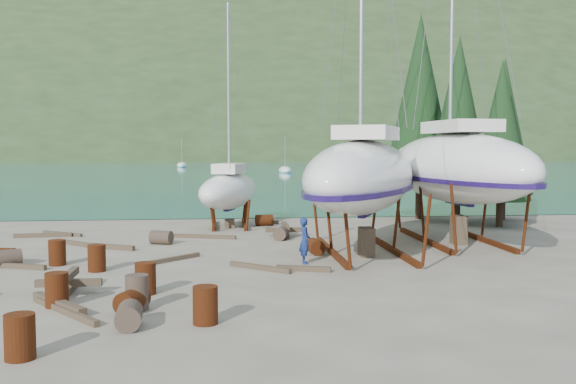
{
  "coord_description": "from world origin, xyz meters",
  "views": [
    {
      "loc": [
        -0.17,
        -21.29,
        4.06
      ],
      "look_at": [
        2.38,
        3.0,
        2.35
      ],
      "focal_mm": 40.0,
      "sensor_mm": 36.0,
      "label": 1
    }
  ],
  "objects": [
    {
      "name": "timber_16",
      "position": [
        -4.26,
        -4.86,
        0.11
      ],
      "size": [
        1.78,
        2.13,
        0.23
      ],
      "primitive_type": "cube",
      "rotation": [
        0.0,
        0.0,
        0.68
      ],
      "color": "brown",
      "rests_on": "ground"
    },
    {
      "name": "drum_7",
      "position": [
        -0.55,
        -6.68,
        0.44
      ],
      "size": [
        0.58,
        0.58,
        0.88
      ],
      "primitive_type": "cylinder",
      "color": "#592C0F",
      "rests_on": "ground"
    },
    {
      "name": "far_house_right",
      "position": [
        30.0,
        190.0,
        2.92
      ],
      "size": [
        6.6,
        5.6,
        5.6
      ],
      "color": "beige",
      "rests_on": "ground"
    },
    {
      "name": "large_sailboat_far",
      "position": [
        9.76,
        5.15,
        3.22
      ],
      "size": [
        4.57,
        12.74,
        19.76
      ],
      "rotation": [
        0.0,
        0.0,
        0.08
      ],
      "color": "white",
      "rests_on": "ground"
    },
    {
      "name": "timber_11",
      "position": [
        -1.84,
        1.73,
        0.08
      ],
      "size": [
        1.75,
        1.79,
        0.15
      ],
      "primitive_type": "cube",
      "rotation": [
        0.0,
        0.0,
        2.37
      ],
      "color": "brown",
      "rests_on": "ground"
    },
    {
      "name": "drum_9",
      "position": [
        -2.67,
        5.75,
        0.29
      ],
      "size": [
        1.03,
        0.85,
        0.58
      ],
      "primitive_type": "cylinder",
      "rotation": [
        1.57,
        0.0,
        1.21
      ],
      "color": "#2D2823",
      "rests_on": "ground"
    },
    {
      "name": "drum_2",
      "position": [
        -7.74,
        1.65,
        0.29
      ],
      "size": [
        0.99,
        0.77,
        0.58
      ],
      "primitive_type": "cylinder",
      "rotation": [
        1.57,
        0.0,
        1.34
      ],
      "color": "#592C0F",
      "rests_on": "ground"
    },
    {
      "name": "ground",
      "position": [
        0.0,
        0.0,
        0.0
      ],
      "size": [
        600.0,
        600.0,
        0.0
      ],
      "primitive_type": "plane",
      "color": "#676051",
      "rests_on": "ground"
    },
    {
      "name": "cypress_near_right",
      "position": [
        12.5,
        12.0,
        5.79
      ],
      "size": [
        3.6,
        3.6,
        10.0
      ],
      "color": "black",
      "rests_on": "ground"
    },
    {
      "name": "timber_2",
      "position": [
        -8.19,
        8.43,
        0.09
      ],
      "size": [
        2.51,
        0.38,
        0.19
      ],
      "primitive_type": "cube",
      "rotation": [
        0.0,
        0.0,
        1.65
      ],
      "color": "brown",
      "rests_on": "ground"
    },
    {
      "name": "timber_6",
      "position": [
        2.33,
        13.17,
        0.1
      ],
      "size": [
        1.06,
        1.85,
        0.19
      ],
      "primitive_type": "cube",
      "rotation": [
        0.0,
        0.0,
        0.47
      ],
      "color": "brown",
      "rests_on": "ground"
    },
    {
      "name": "drum_10",
      "position": [
        -2.27,
        -3.47,
        0.44
      ],
      "size": [
        0.58,
        0.58,
        0.88
      ],
      "primitive_type": "cylinder",
      "color": "#592C0F",
      "rests_on": "ground"
    },
    {
      "name": "drum_3",
      "position": [
        -4.02,
        -8.78,
        0.44
      ],
      "size": [
        0.58,
        0.58,
        0.88
      ],
      "primitive_type": "cylinder",
      "color": "#592C0F",
      "rests_on": "ground"
    },
    {
      "name": "cypress_mid_right",
      "position": [
        14.0,
        10.0,
        4.92
      ],
      "size": [
        3.06,
        3.06,
        8.5
      ],
      "color": "black",
      "rests_on": "ground"
    },
    {
      "name": "timber_pile_fore",
      "position": [
        -4.4,
        -3.17,
        0.3
      ],
      "size": [
        1.8,
        1.8,
        0.6
      ],
      "color": "brown",
      "rests_on": "ground"
    },
    {
      "name": "drum_4",
      "position": [
        2.05,
        11.63,
        0.29
      ],
      "size": [
        0.94,
        0.68,
        0.58
      ],
      "primitive_type": "cylinder",
      "rotation": [
        1.57,
        0.0,
        1.69
      ],
      "color": "#592C0F",
      "rests_on": "ground"
    },
    {
      "name": "moored_boat_mid",
      "position": [
        10.0,
        80.0,
        0.39
      ],
      "size": [
        2.0,
        5.0,
        6.05
      ],
      "color": "white",
      "rests_on": "ground"
    },
    {
      "name": "drum_15",
      "position": [
        -7.44,
        1.22,
        0.29
      ],
      "size": [
        1.05,
        0.94,
        0.58
      ],
      "primitive_type": "cylinder",
      "rotation": [
        1.57,
        0.0,
        2.09
      ],
      "color": "#2D2823",
      "rests_on": "ground"
    },
    {
      "name": "moored_boat_far",
      "position": [
        -8.0,
        110.0,
        0.39
      ],
      "size": [
        2.0,
        5.0,
        6.05
      ],
      "color": "white",
      "rests_on": "ground"
    },
    {
      "name": "drum_1",
      "position": [
        -2.25,
        -6.86,
        0.29
      ],
      "size": [
        0.64,
        0.92,
        0.58
      ],
      "primitive_type": "cylinder",
      "rotation": [
        1.57,
        0.0,
        3.21
      ],
      "color": "#2D2823",
      "rests_on": "ground"
    },
    {
      "name": "timber_5",
      "position": [
        1.09,
        -0.28,
        0.08
      ],
      "size": [
        1.97,
        1.78,
        0.16
      ],
      "primitive_type": "cube",
      "rotation": [
        0.0,
        0.0,
        0.84
      ],
      "color": "brown",
      "rests_on": "ground"
    },
    {
      "name": "timber_7",
      "position": [
        2.51,
        -0.69,
        0.09
      ],
      "size": [
        1.77,
        0.7,
        0.17
      ],
      "primitive_type": "cube",
      "rotation": [
        0.0,
        0.0,
        1.27
      ],
      "color": "brown",
      "rests_on": "ground"
    },
    {
      "name": "worker",
      "position": [
        2.73,
        0.7,
        0.81
      ],
      "size": [
        0.41,
        0.61,
        1.62
      ],
      "primitive_type": "imported",
      "rotation": [
        0.0,
        0.0,
        1.62
      ],
      "color": "navy",
      "rests_on": "ground"
    },
    {
      "name": "timber_3",
      "position": [
        -3.98,
        -5.41,
        0.07
      ],
      "size": [
        2.12,
        2.68,
        0.15
      ],
      "primitive_type": "cube",
      "rotation": [
        0.0,
        0.0,
        0.66
      ],
      "color": "brown",
      "rests_on": "ground"
    },
    {
      "name": "timber_pile_aft",
      "position": [
        2.74,
        7.6,
        0.3
      ],
      "size": [
        1.8,
        1.8,
        0.6
      ],
      "color": "brown",
      "rests_on": "ground"
    },
    {
      "name": "timber_8",
      "position": [
        -4.61,
        4.68,
        0.09
      ],
      "size": [
        2.13,
        1.25,
        0.19
      ],
      "primitive_type": "cube",
      "rotation": [
        0.0,
        0.0,
        1.08
      ],
      "color": "brown",
      "rests_on": "ground"
    },
    {
      "name": "timber_4",
      "position": [
        -6.35,
        5.96,
        0.09
      ],
      "size": [
        1.71,
        1.58,
        0.17
      ],
      "primitive_type": "cube",
      "rotation": [
        0.0,
        0.0,
        0.83
      ],
      "color": "brown",
      "rests_on": "ground"
    },
    {
      "name": "drum_6",
      "position": [
        3.39,
        2.62,
        0.29
      ],
      "size": [
        0.67,
        0.93,
        0.58
      ],
      "primitive_type": "cylinder",
      "rotation": [
        1.57,
        0.0,
        0.1
      ],
      "color": "#592C0F",
      "rests_on": "ground"
    },
    {
      "name": "drum_17",
      "position": [
        -2.28,
        -5.2,
        0.44
      ],
      "size": [
        0.58,
        0.58,
        0.88
      ],
      "primitive_type": "cylinder",
      "color": "#2D2823",
      "rests_on": "ground"
    },
    {
      "name": "far_hill",
      "position": [
        0.0,
        320.0,
        0.0
      ],
      "size": [
        800.0,
        360.0,
        110.0
      ],
      "primitive_type": "ellipsoid",
      "color": "#26381C",
      "rests_on": "ground"
    },
    {
      "name": "far_house_center",
      "position": [
        -20.0,
        190.0,
        2.92
      ],
      "size": [
        6.6,
        5.6,
        5.6
      ],
      "color": "beige",
      "rests_on": "ground"
    },
    {
      "name": "cypress_back_left",
      "position": [
        11.0,
        14.0,
        6.66
      ],
      "size": [
        4.14,
        4.14,
        11.5
      ],
      "color": "black",
      "rests_on": "ground"
    },
    {
      "name": "timber_15",
      "position": [
        -7.49,
        9.04,
        0.07
      ],
      "size": [
        2.11,
        1.5,
        0.15
      ],
      "primitive_type": "cube",
      "rotation": [
        0.0,
        0.0,
        0.97
      ],
      "color": "brown",
      "rests_on": "ground"
    },
    {
      "name": "timber_12",
      "position": [
        -7.14,
        0.84,
        0.08
      ],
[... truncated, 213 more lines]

